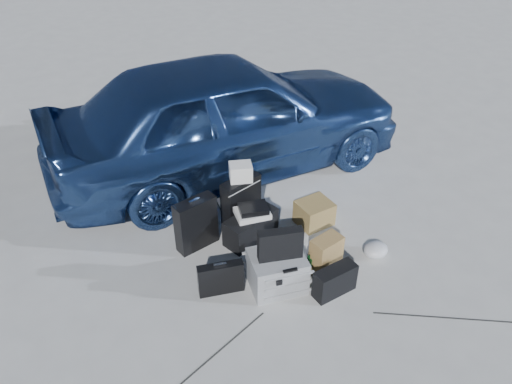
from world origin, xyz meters
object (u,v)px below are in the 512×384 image
car (227,115)px  suitcase_left (196,224)px  briefcase (221,278)px  suitcase_right (241,200)px  duffel_bag (251,227)px  cardboard_box (314,213)px  green_bottle (308,265)px  pelican_case (277,271)px

car → suitcase_left: size_ratio=7.72×
briefcase → suitcase_right: size_ratio=0.78×
duffel_bag → cardboard_box: 0.78m
cardboard_box → green_bottle: 0.89m
car → duffel_bag: 1.65m
duffel_bag → green_bottle: bearing=-91.6°
duffel_bag → pelican_case: bearing=-115.8°
suitcase_left → green_bottle: (0.77, -1.00, -0.15)m
suitcase_right → car: bearing=55.7°
suitcase_left → green_bottle: size_ratio=2.04×
duffel_bag → car: bearing=56.3°
car → briefcase: (-1.12, -2.02, -0.61)m
pelican_case → suitcase_left: bearing=127.6°
suitcase_left → cardboard_box: suitcase_left is taller
suitcase_left → cardboard_box: size_ratio=1.58×
pelican_case → duffel_bag: 0.78m
cardboard_box → suitcase_right: bearing=146.8°
briefcase → suitcase_left: suitcase_left is taller
suitcase_right → cardboard_box: 0.86m
suitcase_right → green_bottle: size_ratio=1.96×
suitcase_right → green_bottle: suitcase_right is taller
briefcase → duffel_bag: (0.65, 0.57, -0.02)m
duffel_bag → cardboard_box: (0.77, -0.12, -0.01)m
car → cardboard_box: (0.30, -1.58, -0.64)m
pelican_case → suitcase_right: bearing=93.0°
pelican_case → cardboard_box: pelican_case is taller
pelican_case → cardboard_box: bearing=48.5°
car → suitcase_right: bearing=163.1°
suitcase_right → green_bottle: bearing=-97.1°
pelican_case → briefcase: bearing=172.1°
car → briefcase: size_ratio=10.31×
car → suitcase_right: car is taller
briefcase → duffel_bag: size_ratio=0.72×
pelican_case → green_bottle: size_ratio=1.80×
briefcase → duffel_bag: bearing=56.7°
car → pelican_case: 2.38m
car → green_bottle: bearing=176.5°
car → pelican_case: bearing=167.9°
briefcase → cardboard_box: (1.42, 0.44, -0.03)m
cardboard_box → green_bottle: bearing=-129.2°
duffel_bag → green_bottle: size_ratio=2.13×
green_bottle → suitcase_right: bearing=97.2°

